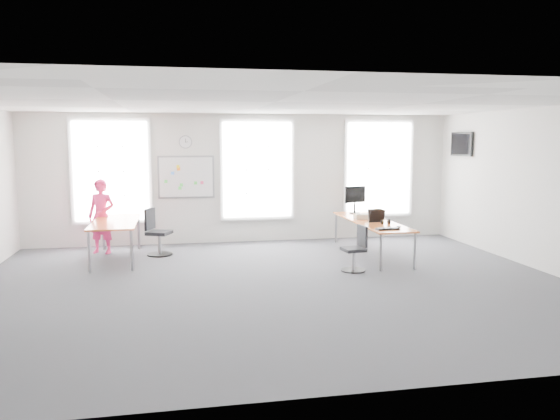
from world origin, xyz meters
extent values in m
plane|color=#27272C|center=(0.00, 0.00, 0.00)|extent=(10.00, 10.00, 0.00)
plane|color=white|center=(0.00, 0.00, 3.00)|extent=(10.00, 10.00, 0.00)
plane|color=silver|center=(0.00, 4.00, 1.50)|extent=(10.00, 0.00, 10.00)
plane|color=silver|center=(0.00, -4.00, 1.50)|extent=(10.00, 0.00, 10.00)
plane|color=silver|center=(5.00, 0.00, 1.50)|extent=(0.00, 10.00, 10.00)
cube|color=silver|center=(-3.00, 3.97, 1.70)|extent=(1.60, 0.06, 2.20)
cube|color=silver|center=(0.30, 3.97, 1.70)|extent=(1.60, 0.06, 2.20)
cube|color=silver|center=(3.30, 3.97, 1.70)|extent=(1.60, 0.06, 2.20)
cube|color=orange|center=(2.41, 2.02, 0.71)|extent=(0.79, 2.97, 0.03)
cylinder|color=gray|center=(2.08, 0.59, 0.35)|extent=(0.05, 0.05, 0.69)
cylinder|color=gray|center=(2.75, 0.59, 0.35)|extent=(0.05, 0.05, 0.69)
cylinder|color=gray|center=(2.08, 3.44, 0.35)|extent=(0.05, 0.05, 0.69)
cylinder|color=gray|center=(2.75, 3.44, 0.35)|extent=(0.05, 0.05, 0.69)
cube|color=orange|center=(-2.79, 2.51, 0.78)|extent=(0.87, 2.17, 0.03)
cylinder|color=gray|center=(-3.17, 1.49, 0.38)|extent=(0.05, 0.05, 0.76)
cylinder|color=gray|center=(-2.42, 1.49, 0.38)|extent=(0.05, 0.05, 0.76)
cylinder|color=gray|center=(-3.17, 3.54, 0.38)|extent=(0.05, 0.05, 0.76)
cylinder|color=gray|center=(-2.42, 3.54, 0.38)|extent=(0.05, 0.05, 0.76)
cylinder|color=black|center=(1.58, 0.69, 0.01)|extent=(0.45, 0.45, 0.03)
cylinder|color=gray|center=(1.58, 0.69, 0.21)|extent=(0.05, 0.05, 0.36)
cube|color=black|center=(1.58, 0.69, 0.41)|extent=(0.42, 0.42, 0.06)
cube|color=black|center=(1.76, 0.71, 0.65)|extent=(0.09, 0.36, 0.39)
cylinder|color=black|center=(-1.95, 2.79, 0.02)|extent=(0.53, 0.53, 0.03)
cylinder|color=gray|center=(-1.95, 2.79, 0.24)|extent=(0.06, 0.06, 0.42)
cube|color=black|center=(-1.95, 2.79, 0.47)|extent=(0.58, 0.58, 0.07)
cube|color=black|center=(-2.14, 2.87, 0.76)|extent=(0.21, 0.41, 0.45)
imported|color=#E62765|center=(-3.15, 3.23, 0.79)|extent=(0.67, 0.55, 1.58)
cube|color=silver|center=(-1.35, 3.97, 1.55)|extent=(1.20, 0.03, 0.90)
cylinder|color=gray|center=(-1.35, 3.97, 2.35)|extent=(0.30, 0.04, 0.30)
cube|color=black|center=(4.95, 3.00, 2.30)|extent=(0.06, 0.90, 0.55)
cube|color=black|center=(2.31, 0.87, 0.73)|extent=(0.45, 0.20, 0.02)
ellipsoid|color=black|center=(2.59, 0.99, 0.75)|extent=(0.10, 0.14, 0.05)
cylinder|color=black|center=(2.47, 1.17, 0.73)|extent=(0.07, 0.07, 0.01)
cylinder|color=black|center=(2.46, 1.51, 0.77)|extent=(0.04, 0.09, 0.09)
cylinder|color=black|center=(2.60, 1.51, 0.77)|extent=(0.04, 0.09, 0.09)
cylinder|color=gold|center=(2.46, 1.51, 0.77)|extent=(0.01, 0.10, 0.10)
cube|color=black|center=(2.53, 1.51, 0.82)|extent=(0.16, 0.02, 0.02)
cube|color=black|center=(2.42, 1.79, 0.86)|extent=(0.34, 0.12, 0.28)
cube|color=#DC4004|center=(2.42, 1.71, 0.85)|extent=(0.33, 0.14, 0.25)
cube|color=black|center=(2.42, 1.69, 0.86)|extent=(0.35, 0.14, 0.27)
cube|color=beige|center=(2.30, 2.26, 0.78)|extent=(0.31, 0.24, 0.11)
cylinder|color=black|center=(2.43, 3.15, 0.73)|extent=(0.23, 0.23, 0.02)
cylinder|color=black|center=(2.43, 3.15, 0.85)|extent=(0.05, 0.05, 0.23)
cube|color=black|center=(2.43, 3.14, 1.16)|extent=(0.54, 0.21, 0.37)
cube|color=black|center=(2.43, 3.12, 1.16)|extent=(0.49, 0.17, 0.33)
camera|label=1|loc=(-1.59, -8.70, 2.41)|focal=35.00mm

